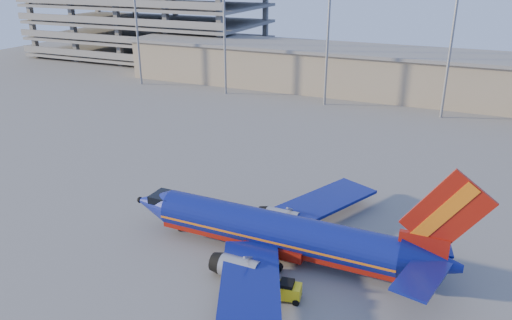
# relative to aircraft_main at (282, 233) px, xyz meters

# --- Properties ---
(ground) EXTENTS (220.00, 220.00, 0.00)m
(ground) POSITION_rel_aircraft_main_xyz_m (-6.09, 3.95, -2.24)
(ground) COLOR slate
(ground) RESTS_ON ground
(terminal_building) EXTENTS (122.00, 16.00, 8.50)m
(terminal_building) POSITION_rel_aircraft_main_xyz_m (3.91, 61.95, 2.07)
(terminal_building) COLOR gray
(terminal_building) RESTS_ON ground
(parking_garage) EXTENTS (62.00, 32.00, 21.40)m
(parking_garage) POSITION_rel_aircraft_main_xyz_m (-68.09, 78.00, 9.48)
(parking_garage) COLOR slate
(parking_garage) RESTS_ON ground
(light_mast_row) EXTENTS (101.60, 1.60, 28.65)m
(light_mast_row) POSITION_rel_aircraft_main_xyz_m (-1.09, 49.95, 15.31)
(light_mast_row) COLOR gray
(light_mast_row) RESTS_ON ground
(aircraft_main) EXTENTS (31.02, 29.87, 10.51)m
(aircraft_main) POSITION_rel_aircraft_main_xyz_m (0.00, 0.00, 0.00)
(aircraft_main) COLOR navy
(aircraft_main) RESTS_ON ground
(baggage_tug) EXTENTS (2.39, 1.66, 1.59)m
(baggage_tug) POSITION_rel_aircraft_main_xyz_m (2.50, -5.49, -1.42)
(baggage_tug) COLOR yellow
(baggage_tug) RESTS_ON ground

